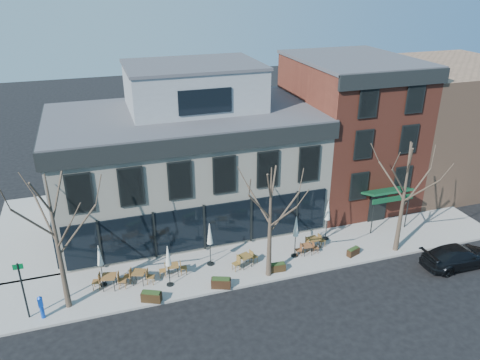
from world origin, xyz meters
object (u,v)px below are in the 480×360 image
object	(u,v)px
call_box	(41,306)
cafe_set_0	(109,281)
parked_sedan	(458,256)
umbrella_0	(100,257)

from	to	relation	value
call_box	cafe_set_0	xyz separation A→B (m)	(3.55, 1.50, -0.21)
call_box	parked_sedan	bearing A→B (deg)	-6.31
umbrella_0	parked_sedan	bearing A→B (deg)	-12.32
parked_sedan	call_box	distance (m)	24.61
cafe_set_0	umbrella_0	bearing A→B (deg)	128.47
cafe_set_0	umbrella_0	xyz separation A→B (m)	(-0.35, 0.44, 1.37)
parked_sedan	umbrella_0	world-z (taller)	umbrella_0
call_box	cafe_set_0	distance (m)	3.86
parked_sedan	cafe_set_0	distance (m)	21.32
call_box	cafe_set_0	bearing A→B (deg)	22.83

